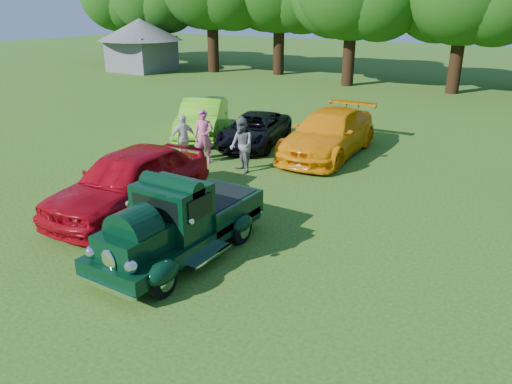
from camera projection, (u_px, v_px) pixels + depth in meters
The scene contains 10 objects.
ground at pixel (196, 237), 11.55m from camera, with size 120.00×120.00×0.00m, color #294B11.
hero_pickup at pixel (180, 224), 10.51m from camera, with size 2.01×4.31×1.68m.
red_convertible at pixel (129, 181), 12.68m from camera, with size 1.98×4.91×1.67m, color #A00612.
back_car_lime at pixel (202, 118), 19.98m from camera, with size 1.56×4.46×1.47m, color #5EC51A.
back_car_black at pixel (254, 130), 18.79m from camera, with size 1.95×4.23×1.17m, color black.
back_car_orange at pixel (329, 134), 17.50m from camera, with size 2.16×5.32×1.54m, color orange.
spectator_pink at pixel (204, 137), 16.57m from camera, with size 0.66×0.43×1.80m, color #BF4E7D.
spectator_grey at pixel (242, 145), 15.65m from camera, with size 0.86×0.67×1.76m, color slate.
spectator_white at pixel (183, 139), 16.71m from camera, with size 0.95×0.40×1.62m, color silver.
gazebo at pixel (141, 39), 38.22m from camera, with size 6.40×6.40×3.90m.
Camera 1 is at (6.73, -8.06, 5.12)m, focal length 35.00 mm.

